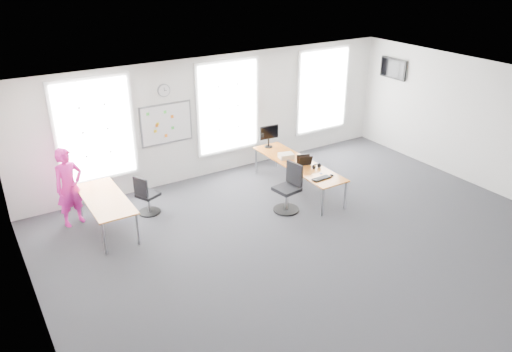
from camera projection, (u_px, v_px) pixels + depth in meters
floor at (313, 241)px, 9.91m from camera, size 10.00×10.00×0.00m
ceiling at (322, 94)px, 8.66m from camera, size 10.00×10.00×0.00m
wall_back at (217, 116)px, 12.37m from camera, size 10.00×0.00×10.00m
wall_left at (31, 251)px, 6.88m from camera, size 0.00×10.00×10.00m
wall_right at (486, 126)px, 11.68m from camera, size 0.00×10.00×10.00m
window_left at (95, 130)px, 10.83m from camera, size 1.60×0.06×2.20m
window_mid at (228, 107)px, 12.41m from camera, size 1.60×0.06×2.20m
window_right at (322, 90)px, 13.85m from camera, size 1.60×0.06×2.20m
desk_right at (298, 164)px, 11.78m from camera, size 0.76×2.83×0.69m
desk_left at (105, 201)px, 10.08m from camera, size 0.78×1.94×0.71m
chair_right at (289, 190)px, 10.91m from camera, size 0.58×0.58×1.08m
chair_left at (146, 197)px, 10.77m from camera, size 0.54×0.54×0.90m
person at (69, 187)px, 10.21m from camera, size 0.70×0.56×1.69m
whiteboard at (166, 124)px, 11.68m from camera, size 1.20×0.03×0.90m
wall_clock at (164, 90)px, 11.35m from camera, size 0.30×0.04×0.30m
tv at (393, 68)px, 13.64m from camera, size 0.06×0.90×0.55m
keyboard at (321, 178)px, 10.93m from camera, size 0.46×0.19×0.02m
mouse at (332, 175)px, 11.07m from camera, size 0.09×0.12×0.04m
lens_cap at (321, 174)px, 11.18m from camera, size 0.09×0.09×0.01m
headphones at (316, 166)px, 11.44m from camera, size 0.20×0.10×0.12m
laptop_sleeve at (304, 161)px, 11.55m from camera, size 0.33×0.26×0.26m
paper_stack at (286, 156)px, 11.99m from camera, size 0.39×0.33×0.12m
monitor at (269, 134)px, 12.53m from camera, size 0.51×0.21×0.57m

